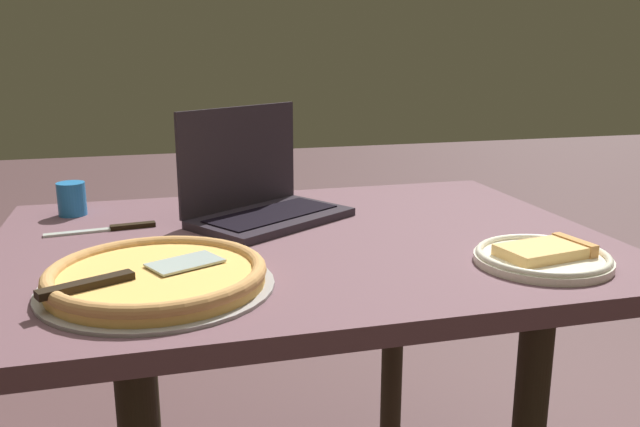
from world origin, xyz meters
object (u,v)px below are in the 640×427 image
at_px(dining_table, 303,283).
at_px(pizza_tray, 157,276).
at_px(drink_cup, 72,198).
at_px(table_knife, 112,228).
at_px(pizza_plate, 543,256).
at_px(laptop, 260,195).

distance_m(dining_table, pizza_tray, 0.39).
distance_m(pizza_tray, drink_cup, 0.57).
height_order(dining_table, table_knife, table_knife).
bearing_deg(drink_cup, pizza_plate, -34.51).
relative_size(dining_table, pizza_plate, 5.03).
xyz_separation_m(laptop, table_knife, (-0.32, -0.01, -0.05)).
xyz_separation_m(dining_table, pizza_tray, (-0.30, -0.22, 0.12)).
relative_size(laptop, table_knife, 1.75).
xyz_separation_m(dining_table, pizza_plate, (0.38, -0.27, 0.11)).
height_order(pizza_plate, table_knife, pizza_plate).
relative_size(pizza_tray, table_knife, 1.67).
relative_size(dining_table, pizza_tray, 3.23).
xyz_separation_m(pizza_tray, table_knife, (-0.08, 0.38, -0.02)).
relative_size(laptop, drink_cup, 5.22).
bearing_deg(pizza_plate, table_knife, 150.59).
distance_m(laptop, table_knife, 0.33).
distance_m(pizza_plate, drink_cup, 1.04).
distance_m(dining_table, pizza_plate, 0.48).
relative_size(laptop, pizza_plate, 1.63).
xyz_separation_m(table_knife, drink_cup, (-0.09, 0.16, 0.04)).
bearing_deg(dining_table, pizza_plate, -34.90).
relative_size(dining_table, table_knife, 5.40).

